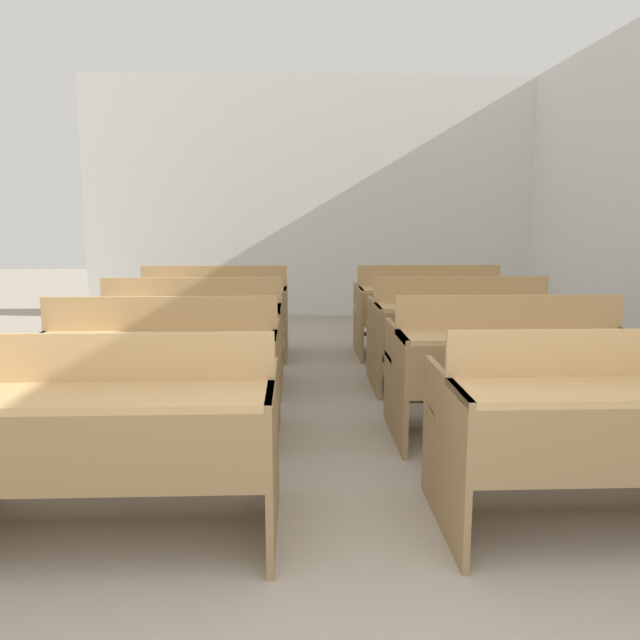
# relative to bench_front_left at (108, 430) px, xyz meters

# --- Properties ---
(wall_back) EXTENTS (5.87, 0.06, 3.08)m
(wall_back) POSITION_rel_bench_front_left_xyz_m (0.98, 5.82, 1.07)
(wall_back) COLOR silver
(wall_back) RESTS_ON ground_plane
(bench_front_left) EXTENTS (1.34, 0.76, 0.86)m
(bench_front_left) POSITION_rel_bench_front_left_xyz_m (0.00, 0.00, 0.00)
(bench_front_left) COLOR #96774D
(bench_front_left) RESTS_ON ground_plane
(bench_front_right) EXTENTS (1.34, 0.76, 0.86)m
(bench_front_right) POSITION_rel_bench_front_left_xyz_m (2.04, 0.01, 0.00)
(bench_front_right) COLOR #97794F
(bench_front_right) RESTS_ON ground_plane
(bench_second_left) EXTENTS (1.34, 0.76, 0.86)m
(bench_second_left) POSITION_rel_bench_front_left_xyz_m (-0.02, 1.12, 0.00)
(bench_second_left) COLOR #96774D
(bench_second_left) RESTS_ON ground_plane
(bench_second_right) EXTENTS (1.34, 0.76, 0.86)m
(bench_second_right) POSITION_rel_bench_front_left_xyz_m (2.01, 1.11, 0.00)
(bench_second_right) COLOR #96774D
(bench_second_right) RESTS_ON ground_plane
(bench_third_left) EXTENTS (1.34, 0.76, 0.86)m
(bench_third_left) POSITION_rel_bench_front_left_xyz_m (-0.02, 2.23, 0.00)
(bench_third_left) COLOR #987A4F
(bench_third_left) RESTS_ON ground_plane
(bench_third_right) EXTENTS (1.34, 0.76, 0.86)m
(bench_third_right) POSITION_rel_bench_front_left_xyz_m (2.02, 2.24, 0.00)
(bench_third_right) COLOR olive
(bench_third_right) RESTS_ON ground_plane
(bench_back_left) EXTENTS (1.34, 0.76, 0.86)m
(bench_back_left) POSITION_rel_bench_front_left_xyz_m (0.00, 3.35, 0.00)
(bench_back_left) COLOR #95764C
(bench_back_left) RESTS_ON ground_plane
(bench_back_right) EXTENTS (1.34, 0.76, 0.86)m
(bench_back_right) POSITION_rel_bench_front_left_xyz_m (2.01, 3.34, 0.00)
(bench_back_right) COLOR olive
(bench_back_right) RESTS_ON ground_plane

